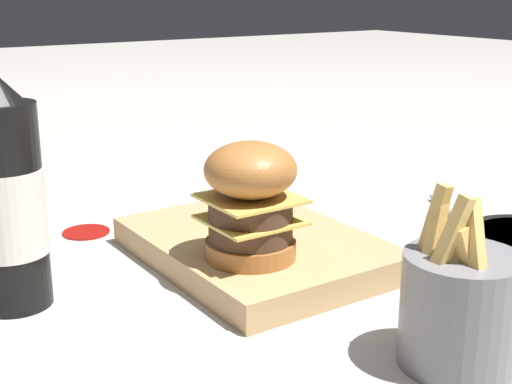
{
  "coord_description": "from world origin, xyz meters",
  "views": [
    {
      "loc": [
        0.58,
        -0.36,
        0.3
      ],
      "look_at": [
        -0.04,
        0.05,
        0.08
      ],
      "focal_mm": 50.0,
      "sensor_mm": 36.0,
      "label": 1
    }
  ],
  "objects": [
    {
      "name": "ketchup_puddle",
      "position": [
        -0.24,
        -0.07,
        0.0
      ],
      "size": [
        0.06,
        0.06,
        0.0
      ],
      "color": "#9E140F",
      "rests_on": "ground_plane"
    },
    {
      "name": "ketchup_bottle",
      "position": [
        -0.08,
        -0.21,
        0.1
      ],
      "size": [
        0.07,
        0.07,
        0.22
      ],
      "color": "black",
      "rests_on": "ground_plane"
    },
    {
      "name": "burger",
      "position": [
        0.01,
        0.01,
        0.09
      ],
      "size": [
        0.09,
        0.09,
        0.12
      ],
      "color": "#AD6B33",
      "rests_on": "serving_board"
    },
    {
      "name": "spoon",
      "position": [
        0.02,
        0.33,
        0.01
      ],
      "size": [
        0.17,
        0.1,
        0.01
      ],
      "rotation": [
        0.0,
        0.0,
        5.79
      ],
      "color": "silver",
      "rests_on": "ground_plane"
    },
    {
      "name": "ground_plane",
      "position": [
        0.0,
        0.0,
        0.0
      ],
      "size": [
        6.0,
        6.0,
        0.0
      ],
      "primitive_type": "plane",
      "color": "#B7B2A8"
    },
    {
      "name": "serving_board",
      "position": [
        -0.04,
        0.05,
        0.02
      ],
      "size": [
        0.29,
        0.22,
        0.03
      ],
      "color": "tan",
      "rests_on": "ground_plane"
    },
    {
      "name": "fries_basket",
      "position": [
        0.24,
        0.06,
        0.05
      ],
      "size": [
        0.1,
        0.1,
        0.15
      ],
      "color": "slate",
      "rests_on": "ground_plane"
    }
  ]
}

